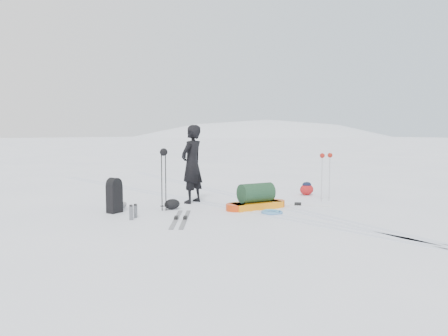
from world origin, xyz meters
The scene contains 13 objects.
ground centered at (0.00, 0.00, 0.00)m, with size 200.00×200.00×0.00m, color white.
ski_tracks centered at (0.61, 0.88, 0.00)m, with size 3.38×17.97×0.01m.
skier centered at (-0.31, 1.12, 0.98)m, with size 0.72×0.47×1.96m, color black.
pulk_sled centered at (0.39, -0.49, 0.23)m, with size 1.61×0.71×0.60m.
expedition_rucksack centered at (-2.38, 1.16, 0.36)m, with size 0.70×0.73×0.78m.
ski_poles_black centered at (-1.42, 0.65, 1.17)m, with size 0.19×0.18×1.43m.
ski_poles_silver centered at (2.49, -0.85, 1.05)m, with size 0.40×0.16×1.25m.
touring_skis_grey centered at (-1.68, -0.44, 0.02)m, with size 1.37×1.61×0.07m.
touring_skis_white centered at (1.48, -0.81, 0.01)m, with size 1.24×1.40×0.06m.
rope_coil centered at (0.27, -1.12, 0.03)m, with size 0.56×0.56×0.06m.
small_daypack centered at (2.96, 0.17, 0.18)m, with size 0.51×0.43×0.37m.
thermos_pair centered at (-2.41, 0.24, 0.15)m, with size 0.26×0.24×0.31m.
stuff_sack centered at (-1.19, 0.68, 0.12)m, with size 0.42×0.34×0.24m.
Camera 1 is at (-6.54, -7.87, 1.84)m, focal length 35.00 mm.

